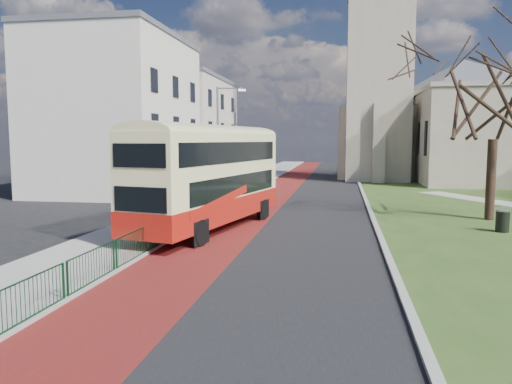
% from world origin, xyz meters
% --- Properties ---
extents(ground, '(160.00, 160.00, 0.00)m').
position_xyz_m(ground, '(0.00, 0.00, 0.00)').
color(ground, black).
rests_on(ground, ground).
extents(road_carriageway, '(9.00, 120.00, 0.01)m').
position_xyz_m(road_carriageway, '(1.50, 20.00, 0.01)').
color(road_carriageway, black).
rests_on(road_carriageway, ground).
extents(bus_lane, '(3.40, 120.00, 0.01)m').
position_xyz_m(bus_lane, '(-1.20, 20.00, 0.01)').
color(bus_lane, '#591414').
rests_on(bus_lane, ground).
extents(pavement_west, '(4.00, 120.00, 0.12)m').
position_xyz_m(pavement_west, '(-5.00, 20.00, 0.06)').
color(pavement_west, gray).
rests_on(pavement_west, ground).
extents(kerb_west, '(0.25, 120.00, 0.13)m').
position_xyz_m(kerb_west, '(-3.00, 20.00, 0.07)').
color(kerb_west, '#999993').
rests_on(kerb_west, ground).
extents(kerb_east, '(0.25, 80.00, 0.13)m').
position_xyz_m(kerb_east, '(6.10, 22.00, 0.07)').
color(kerb_east, '#999993').
rests_on(kerb_east, ground).
extents(pedestrian_railing, '(0.07, 24.00, 1.12)m').
position_xyz_m(pedestrian_railing, '(-2.95, 4.00, 0.55)').
color(pedestrian_railing, '#0C381A').
rests_on(pedestrian_railing, ground).
extents(gothic_church, '(16.38, 18.00, 40.00)m').
position_xyz_m(gothic_church, '(12.56, 38.00, 13.13)').
color(gothic_church, gray).
rests_on(gothic_church, ground).
extents(street_block_near, '(10.30, 14.30, 13.00)m').
position_xyz_m(street_block_near, '(-14.00, 22.00, 6.51)').
color(street_block_near, silver).
rests_on(street_block_near, ground).
extents(street_block_far, '(10.30, 16.30, 11.50)m').
position_xyz_m(street_block_far, '(-14.00, 38.00, 5.76)').
color(street_block_far, '#B5AA99').
rests_on(street_block_far, ground).
extents(streetlamp, '(2.13, 0.18, 8.00)m').
position_xyz_m(streetlamp, '(-4.35, 18.00, 4.59)').
color(streetlamp, gray).
rests_on(streetlamp, pavement_west).
extents(bus, '(5.00, 11.99, 4.89)m').
position_xyz_m(bus, '(-1.91, 6.11, 2.79)').
color(bus, '#A6170F').
rests_on(bus, ground).
extents(winter_tree_near, '(9.57, 9.57, 11.24)m').
position_xyz_m(winter_tree_near, '(12.32, 11.48, 7.83)').
color(winter_tree_near, '#2F1F17').
rests_on(winter_tree_near, grass_green).
extents(litter_bin, '(0.74, 0.74, 1.05)m').
position_xyz_m(litter_bin, '(11.87, 7.68, 0.57)').
color(litter_bin, black).
rests_on(litter_bin, grass_green).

